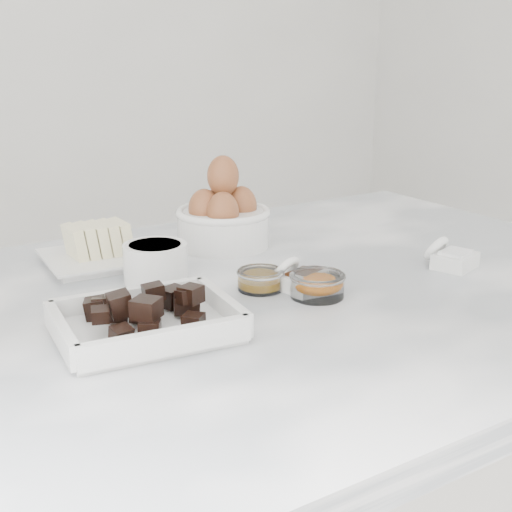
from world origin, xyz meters
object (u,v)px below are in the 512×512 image
at_px(butter_plate, 94,249).
at_px(sugar_ramekin, 156,261).
at_px(chocolate_dish, 146,317).
at_px(honey_bowl, 260,279).
at_px(salt_spoon, 450,257).
at_px(egg_bowl, 223,217).
at_px(zest_bowl, 317,284).
at_px(vanilla_spoon, 300,278).

bearing_deg(butter_plate, sugar_ramekin, -69.63).
xyz_separation_m(chocolate_dish, honey_bowl, (0.19, 0.06, -0.01)).
relative_size(chocolate_dish, honey_bowl, 3.38).
xyz_separation_m(honey_bowl, salt_spoon, (0.29, -0.07, 0.00)).
bearing_deg(butter_plate, egg_bowl, -5.09).
height_order(egg_bowl, salt_spoon, egg_bowl).
xyz_separation_m(egg_bowl, zest_bowl, (-0.02, -0.27, -0.03)).
distance_m(egg_bowl, zest_bowl, 0.28).
xyz_separation_m(egg_bowl, honey_bowl, (-0.06, -0.21, -0.03)).
distance_m(sugar_ramekin, vanilla_spoon, 0.20).
bearing_deg(vanilla_spoon, chocolate_dish, -171.73).
xyz_separation_m(sugar_ramekin, egg_bowl, (0.17, 0.10, 0.02)).
xyz_separation_m(chocolate_dish, vanilla_spoon, (0.24, 0.04, -0.01)).
relative_size(sugar_ramekin, vanilla_spoon, 1.08).
height_order(sugar_ramekin, egg_bowl, egg_bowl).
distance_m(chocolate_dish, honey_bowl, 0.20).
height_order(zest_bowl, vanilla_spoon, vanilla_spoon).
height_order(butter_plate, vanilla_spoon, butter_plate).
height_order(honey_bowl, salt_spoon, salt_spoon).
xyz_separation_m(zest_bowl, salt_spoon, (0.24, -0.01, -0.00)).
relative_size(chocolate_dish, salt_spoon, 2.51).
bearing_deg(chocolate_dish, salt_spoon, -1.10).
xyz_separation_m(chocolate_dish, butter_plate, (0.05, 0.29, 0.00)).
height_order(butter_plate, sugar_ramekin, butter_plate).
xyz_separation_m(chocolate_dish, salt_spoon, (0.48, -0.01, -0.01)).
distance_m(zest_bowl, vanilla_spoon, 0.04).
height_order(egg_bowl, zest_bowl, egg_bowl).
distance_m(butter_plate, honey_bowl, 0.27).
distance_m(vanilla_spoon, salt_spoon, 0.25).
relative_size(egg_bowl, zest_bowl, 2.08).
distance_m(sugar_ramekin, zest_bowl, 0.23).
relative_size(egg_bowl, salt_spoon, 1.77).
distance_m(egg_bowl, vanilla_spoon, 0.24).
bearing_deg(chocolate_dish, honey_bowl, 17.14).
relative_size(chocolate_dish, vanilla_spoon, 2.64).
height_order(chocolate_dish, egg_bowl, egg_bowl).
bearing_deg(chocolate_dish, zest_bowl, -0.90).
height_order(chocolate_dish, zest_bowl, chocolate_dish).
bearing_deg(butter_plate, vanilla_spoon, -52.46).
bearing_deg(egg_bowl, butter_plate, 174.91).
xyz_separation_m(zest_bowl, vanilla_spoon, (-0.00, 0.04, -0.00)).
bearing_deg(sugar_ramekin, honey_bowl, -46.66).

